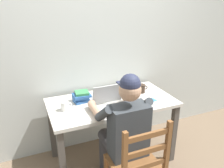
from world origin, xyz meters
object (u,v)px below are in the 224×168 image
Objects in this scene: wooden_chair at (137,166)px; book_stack_main at (81,97)px; landscape_photo_print at (150,100)px; coffee_mug_dark at (128,91)px; laptop at (111,104)px; desk at (112,110)px; coffee_mug_white at (65,106)px; computer_mouse at (139,104)px; coffee_mug_spare at (142,88)px; seated_person at (123,127)px.

wooden_chair is 5.00× the size of book_stack_main.
coffee_mug_dark is at bearing 108.95° from landscape_photo_print.
laptop reaches higher than book_stack_main.
wooden_chair is (-0.06, -0.71, -0.19)m from desk.
coffee_mug_white is 0.61× the size of book_stack_main.
computer_mouse is 0.36m from coffee_mug_spare.
seated_person is 0.61m from coffee_mug_dark.
wooden_chair reaches higher than coffee_mug_spare.
computer_mouse is at bearing 37.74° from seated_person.
laptop is 0.40m from coffee_mug_dark.
seated_person is 0.36m from computer_mouse.
landscape_photo_print is (-0.02, -0.23, -0.05)m from coffee_mug_spare.
wooden_chair is at bearing -142.76° from landscape_photo_print.
seated_person is (-0.06, -0.43, 0.04)m from desk.
laptop is 0.36m from book_stack_main.
laptop is 2.83× the size of coffee_mug_dark.
computer_mouse is at bearing -125.37° from coffee_mug_spare.
coffee_mug_white is at bearing -172.03° from coffee_mug_dark.
book_stack_main is 1.45× the size of landscape_photo_print.
coffee_mug_white is 0.24m from book_stack_main.
seated_person is at bearing 90.00° from wooden_chair.
book_stack_main reaches higher than landscape_photo_print.
computer_mouse is 0.62m from book_stack_main.
coffee_mug_dark is 0.90× the size of landscape_photo_print.
seated_person reaches higher than coffee_mug_dark.
book_stack_main reaches higher than desk.
seated_person reaches higher than book_stack_main.
coffee_mug_white is (-0.72, 0.20, 0.03)m from computer_mouse.
computer_mouse reaches higher than desk.
coffee_mug_spare is 0.62× the size of book_stack_main.
book_stack_main is (-0.31, 0.12, 0.16)m from desk.
desk is at bearing -20.54° from book_stack_main.
coffee_mug_spare is (0.18, -0.02, 0.01)m from coffee_mug_dark.
desk is 0.74m from wooden_chair.
wooden_chair is at bearing -95.11° from desk.
seated_person is at bearing -42.81° from coffee_mug_white.
desk is at bearing 134.06° from computer_mouse.
coffee_mug_dark is at bearing 85.05° from computer_mouse.
wooden_chair is 9.42× the size of computer_mouse.
desk is at bearing 81.59° from seated_person.
book_stack_main is at bearing 145.61° from landscape_photo_print.
coffee_mug_spare is at bearing -3.29° from book_stack_main.
landscape_photo_print is at bearing 50.55° from wooden_chair.
coffee_mug_white is (-0.51, -0.01, 0.15)m from desk.
coffee_mug_dark is 1.00× the size of coffee_mug_spare.
computer_mouse is at bearing -12.35° from laptop.
seated_person is 0.30m from laptop.
seated_person is 10.68× the size of coffee_mug_dark.
book_stack_main is at bearing 114.17° from seated_person.
landscape_photo_print is at bearing -21.08° from book_stack_main.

